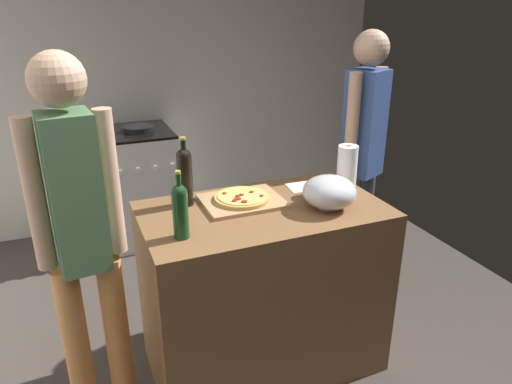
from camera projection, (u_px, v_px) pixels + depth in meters
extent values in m
cube|color=#3F3833|center=(211.00, 299.00, 3.24)|extent=(4.13, 3.52, 0.02)
cube|color=#BCB7AD|center=(153.00, 76.00, 4.05)|extent=(4.13, 0.10, 2.60)
cube|color=brown|center=(263.00, 289.00, 2.51)|extent=(1.21, 0.69, 0.94)
cube|color=tan|center=(242.00, 201.00, 2.40)|extent=(0.40, 0.32, 0.02)
cylinder|color=tan|center=(242.00, 198.00, 2.39)|extent=(0.28, 0.28, 0.02)
cylinder|color=#EAC660|center=(242.00, 196.00, 2.39)|extent=(0.25, 0.25, 0.00)
cylinder|color=maroon|center=(234.00, 201.00, 2.32)|extent=(0.02, 0.02, 0.01)
cylinder|color=maroon|center=(245.00, 202.00, 2.31)|extent=(0.03, 0.03, 0.01)
cylinder|color=maroon|center=(261.00, 196.00, 2.38)|extent=(0.02, 0.02, 0.01)
cylinder|color=maroon|center=(238.00, 199.00, 2.34)|extent=(0.04, 0.04, 0.01)
cylinder|color=maroon|center=(238.00, 196.00, 2.37)|extent=(0.02, 0.02, 0.01)
cylinder|color=maroon|center=(252.00, 192.00, 2.42)|extent=(0.02, 0.02, 0.01)
cylinder|color=maroon|center=(241.00, 195.00, 2.39)|extent=(0.02, 0.02, 0.01)
cylinder|color=maroon|center=(224.00, 193.00, 2.41)|extent=(0.02, 0.02, 0.01)
cylinder|color=#B2B2B7|center=(329.00, 207.00, 2.35)|extent=(0.11, 0.11, 0.01)
ellipsoid|color=silver|center=(329.00, 192.00, 2.32)|extent=(0.27, 0.27, 0.16)
cylinder|color=white|center=(347.00, 169.00, 2.51)|extent=(0.11, 0.11, 0.25)
cylinder|color=#997551|center=(347.00, 168.00, 2.51)|extent=(0.03, 0.03, 0.26)
cylinder|color=#143819|center=(181.00, 215.00, 2.01)|extent=(0.07, 0.07, 0.21)
sphere|color=#143819|center=(179.00, 193.00, 1.97)|extent=(0.07, 0.07, 0.07)
cylinder|color=#143819|center=(178.00, 181.00, 1.95)|extent=(0.02, 0.02, 0.06)
cylinder|color=gold|center=(178.00, 172.00, 1.94)|extent=(0.02, 0.02, 0.01)
cylinder|color=black|center=(185.00, 181.00, 2.34)|extent=(0.08, 0.08, 0.26)
sphere|color=black|center=(184.00, 156.00, 2.29)|extent=(0.08, 0.08, 0.08)
cylinder|color=black|center=(183.00, 146.00, 2.27)|extent=(0.03, 0.03, 0.06)
cylinder|color=gold|center=(183.00, 138.00, 2.25)|extent=(0.03, 0.03, 0.01)
cube|color=white|center=(307.00, 186.00, 2.61)|extent=(0.22, 0.17, 0.00)
cube|color=#B7B7BC|center=(135.00, 187.00, 3.92)|extent=(0.65, 0.61, 0.92)
cube|color=black|center=(129.00, 132.00, 3.74)|extent=(0.65, 0.61, 0.02)
cylinder|color=silver|center=(102.00, 174.00, 3.46)|extent=(0.04, 0.02, 0.04)
cylinder|color=silver|center=(120.00, 172.00, 3.50)|extent=(0.04, 0.02, 0.04)
cylinder|color=silver|center=(138.00, 170.00, 3.55)|extent=(0.04, 0.02, 0.04)
cylinder|color=silver|center=(155.00, 168.00, 3.59)|extent=(0.04, 0.02, 0.04)
cylinder|color=silver|center=(172.00, 166.00, 3.64)|extent=(0.04, 0.02, 0.04)
cylinder|color=black|center=(139.00, 128.00, 3.74)|extent=(0.24, 0.24, 0.04)
cylinder|color=#D88C4C|center=(78.00, 354.00, 2.10)|extent=(0.11, 0.11, 0.86)
cylinder|color=#D88C4C|center=(118.00, 341.00, 2.18)|extent=(0.11, 0.11, 0.86)
cube|color=#4C724C|center=(75.00, 194.00, 1.86)|extent=(0.21, 0.22, 0.65)
cylinder|color=tan|center=(35.00, 196.00, 1.79)|extent=(0.08, 0.08, 0.62)
cylinder|color=tan|center=(111.00, 184.00, 1.92)|extent=(0.08, 0.08, 0.62)
sphere|color=tan|center=(57.00, 79.00, 1.69)|extent=(0.21, 0.21, 0.21)
cylinder|color=#383D4C|center=(362.00, 229.00, 3.25)|extent=(0.11, 0.11, 0.87)
cylinder|color=#383D4C|center=(348.00, 239.00, 3.11)|extent=(0.11, 0.11, 0.87)
cube|color=#334C8C|center=(365.00, 124.00, 2.90)|extent=(0.28, 0.27, 0.65)
cylinder|color=tan|center=(377.00, 117.00, 2.99)|extent=(0.08, 0.08, 0.62)
cylinder|color=tan|center=(352.00, 125.00, 2.79)|extent=(0.08, 0.08, 0.62)
sphere|color=tan|center=(372.00, 48.00, 2.73)|extent=(0.21, 0.21, 0.21)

